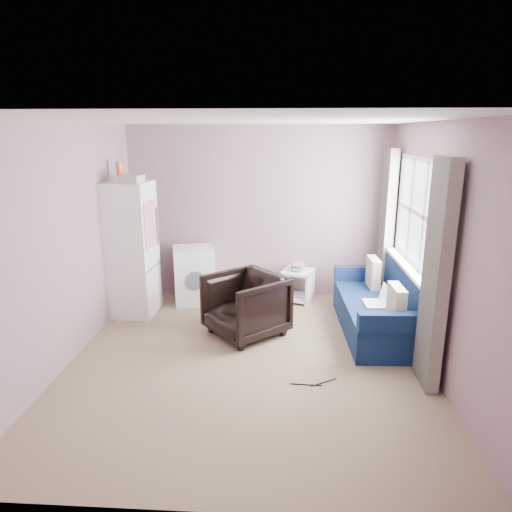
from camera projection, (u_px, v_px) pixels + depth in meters
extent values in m
cube|color=#937C60|center=(248.00, 359.00, 4.98)|extent=(3.80, 4.20, 0.02)
cube|color=silver|center=(247.00, 119.00, 4.32)|extent=(3.80, 4.20, 0.02)
cube|color=gray|center=(259.00, 213.00, 6.68)|extent=(3.80, 0.02, 2.50)
cube|color=gray|center=(219.00, 337.00, 2.62)|extent=(3.80, 0.02, 2.50)
cube|color=gray|center=(66.00, 245.00, 4.76)|extent=(0.02, 4.20, 2.50)
cube|color=gray|center=(439.00, 250.00, 4.54)|extent=(0.02, 4.20, 2.50)
cube|color=white|center=(419.00, 214.00, 5.15)|extent=(0.01, 1.60, 1.20)
imported|color=black|center=(246.00, 302.00, 5.47)|extent=(1.10, 1.11, 0.83)
cube|color=white|center=(130.00, 250.00, 6.03)|extent=(0.64, 0.64, 1.78)
cube|color=slate|center=(154.00, 267.00, 6.06)|extent=(0.03, 0.57, 0.02)
cube|color=slate|center=(157.00, 226.00, 6.14)|extent=(0.02, 0.03, 0.51)
cube|color=white|center=(150.00, 224.00, 5.87)|extent=(0.02, 0.43, 0.61)
cylinder|color=orange|center=(119.00, 172.00, 5.82)|extent=(0.08, 0.08, 0.24)
cube|color=#BBBAB0|center=(131.00, 179.00, 5.67)|extent=(0.28, 0.32, 0.09)
cube|color=white|center=(194.00, 275.00, 6.59)|extent=(0.69, 0.69, 0.80)
cube|color=slate|center=(193.00, 250.00, 6.47)|extent=(0.64, 0.62, 0.05)
cylinder|color=slate|center=(195.00, 281.00, 6.31)|extent=(0.26, 0.08, 0.26)
cube|color=white|center=(298.00, 272.00, 6.59)|extent=(0.53, 0.53, 0.04)
cube|color=white|center=(297.00, 297.00, 6.69)|extent=(0.53, 0.53, 0.04)
cube|color=white|center=(285.00, 284.00, 6.71)|extent=(0.16, 0.41, 0.46)
cube|color=white|center=(310.00, 287.00, 6.58)|extent=(0.16, 0.41, 0.46)
cube|color=#206187|center=(298.00, 270.00, 6.58)|extent=(0.20, 0.24, 0.03)
cube|color=tan|center=(299.00, 268.00, 6.57)|extent=(0.18, 0.23, 0.03)
cube|color=#206187|center=(297.00, 266.00, 6.57)|extent=(0.21, 0.24, 0.03)
cube|color=tan|center=(298.00, 264.00, 6.55)|extent=(0.18, 0.23, 0.03)
cube|color=navy|center=(377.00, 317.00, 5.61)|extent=(0.89, 1.79, 0.39)
cube|color=navy|center=(407.00, 285.00, 5.49)|extent=(0.23, 1.77, 0.43)
cube|color=navy|center=(398.00, 322.00, 4.71)|extent=(0.84, 0.16, 0.20)
cube|color=navy|center=(365.00, 273.00, 6.36)|extent=(0.84, 0.16, 0.20)
cube|color=beige|center=(396.00, 303.00, 4.96)|extent=(0.13, 0.40, 0.39)
cube|color=beige|center=(373.00, 273.00, 6.05)|extent=(0.13, 0.40, 0.39)
cube|color=white|center=(374.00, 304.00, 5.46)|extent=(0.24, 0.33, 0.02)
cube|color=silver|center=(385.00, 295.00, 5.43)|extent=(0.07, 0.32, 0.21)
cube|color=white|center=(408.00, 267.00, 5.32)|extent=(0.14, 1.70, 0.04)
cube|color=white|center=(412.00, 265.00, 5.31)|extent=(0.02, 1.68, 0.05)
cube|color=white|center=(417.00, 214.00, 5.15)|extent=(0.02, 1.68, 0.05)
cube|color=white|center=(422.00, 159.00, 4.99)|extent=(0.02, 1.68, 0.05)
cube|color=white|center=(440.00, 228.00, 4.38)|extent=(0.02, 0.05, 1.20)
cube|color=white|center=(424.00, 218.00, 4.89)|extent=(0.02, 0.05, 1.20)
cube|color=white|center=(411.00, 210.00, 5.41)|extent=(0.02, 0.05, 1.20)
cube|color=white|center=(400.00, 203.00, 5.92)|extent=(0.02, 0.05, 1.20)
cube|color=beige|center=(436.00, 276.00, 4.22)|extent=(0.12, 0.46, 2.18)
cube|color=beige|center=(386.00, 229.00, 6.30)|extent=(0.12, 0.46, 2.18)
cylinder|color=black|center=(324.00, 382.00, 4.49)|extent=(0.27, 0.17, 0.01)
cylinder|color=black|center=(306.00, 385.00, 4.45)|extent=(0.31, 0.03, 0.01)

